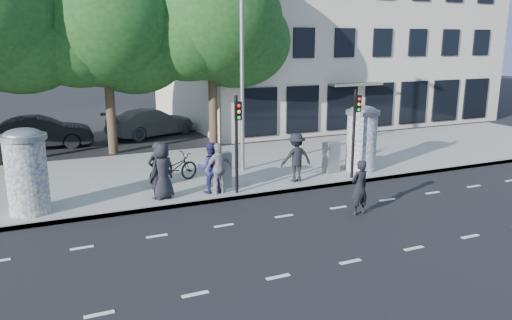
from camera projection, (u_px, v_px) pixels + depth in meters
name	position (u px, v px, depth m)	size (l,w,h in m)	color
ground	(306.00, 231.00, 14.30)	(120.00, 120.00, 0.00)	black
sidewalk	(218.00, 169.00, 20.94)	(40.00, 8.00, 0.15)	gray
curb	(256.00, 195.00, 17.43)	(40.00, 0.10, 0.16)	slate
lane_dash_near	(350.00, 262.00, 12.34)	(32.00, 0.12, 0.01)	silver
lane_dash_far	(284.00, 216.00, 15.54)	(32.00, 0.12, 0.01)	silver
ad_column_left	(26.00, 169.00, 15.09)	(1.36, 1.36, 2.65)	beige
ad_column_right	(362.00, 137.00, 20.17)	(1.36, 1.36, 2.65)	beige
traffic_pole_near	(237.00, 134.00, 16.91)	(0.22, 0.31, 3.40)	black
traffic_pole_far	(355.00, 125.00, 18.81)	(0.22, 0.31, 3.40)	black
street_lamp	(243.00, 55.00, 19.38)	(0.25, 0.93, 8.00)	slate
tree_near_left	(105.00, 24.00, 22.77)	(6.80, 6.80, 8.97)	#38281C
tree_center	(211.00, 20.00, 24.34)	(7.00, 7.00, 9.30)	#38281C
building	(316.00, 31.00, 35.39)	(20.30, 15.85, 12.00)	#BFB2A0
ped_a	(162.00, 171.00, 16.59)	(0.94, 0.61, 1.93)	black
ped_b	(158.00, 170.00, 16.59)	(0.71, 0.47, 1.94)	black
ped_c	(210.00, 168.00, 17.27)	(0.87, 0.68, 1.79)	navy
ped_d	(296.00, 157.00, 18.65)	(1.19, 0.69, 1.85)	black
ped_e	(219.00, 168.00, 17.15)	(1.05, 0.60, 1.79)	gray
man_road	(359.00, 187.00, 15.53)	(0.64, 0.42, 1.75)	black
bicycle	(173.00, 168.00, 18.53)	(2.09, 0.73, 1.10)	black
cabinet_left	(222.00, 170.00, 17.97)	(0.61, 0.44, 1.28)	gray
cabinet_right	(331.00, 157.00, 20.01)	(0.59, 0.43, 1.24)	gray
car_mid	(41.00, 132.00, 25.14)	(4.94, 1.72, 1.63)	black
car_right	(151.00, 122.00, 28.55)	(5.37, 2.18, 1.56)	slate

